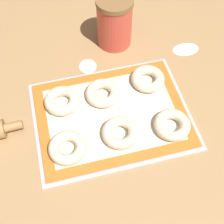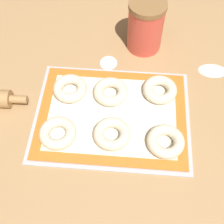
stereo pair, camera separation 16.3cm
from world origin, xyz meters
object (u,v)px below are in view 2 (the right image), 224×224
bagel_back_right (160,90)px  bagel_front_right (166,141)px  baking_tray (112,116)px  bagel_front_center (112,134)px  bagel_back_center (110,92)px  bagel_back_left (70,89)px  flour_canister (146,26)px  bagel_front_left (58,133)px

bagel_back_right → bagel_front_right: bearing=-85.2°
baking_tray → bagel_front_right: 0.18m
bagel_front_center → bagel_back_center: 0.15m
bagel_back_right → bagel_front_center: bearing=-129.1°
bagel_back_center → bagel_front_center: bearing=-83.8°
bagel_back_left → flour_canister: flour_canister is taller
bagel_front_left → bagel_front_center: size_ratio=1.00×
bagel_front_center → bagel_back_right: size_ratio=1.00×
bagel_back_right → baking_tray: bearing=-146.4°
bagel_back_left → bagel_back_center: size_ratio=1.00×
bagel_back_left → bagel_back_right: 0.28m
bagel_front_center → flour_canister: bearing=77.9°
bagel_front_center → bagel_back_left: same height
flour_canister → bagel_back_left: bearing=-134.1°
bagel_front_left → bagel_back_center: 0.21m
bagel_back_center → flour_canister: bearing=67.3°
baking_tray → bagel_front_left: (-0.15, -0.08, 0.02)m
baking_tray → flour_canister: 0.33m
bagel_back_left → bagel_back_right: size_ratio=1.00×
baking_tray → bagel_back_left: size_ratio=4.37×
bagel_front_right → bagel_back_center: (-0.17, 0.16, 0.00)m
bagel_back_left → flour_canister: 0.32m
bagel_back_center → bagel_back_right: (0.15, 0.02, 0.00)m
bagel_front_left → bagel_back_right: bearing=31.5°
baking_tray → bagel_back_right: bagel_back_right is taller
baking_tray → bagel_front_center: size_ratio=4.37×
bagel_front_left → bagel_front_right: same height
bagel_back_left → flour_canister: size_ratio=0.60×
bagel_back_right → flour_canister: bearing=104.1°
baking_tray → flour_canister: size_ratio=2.60×
bagel_front_left → bagel_back_left: 0.16m
bagel_front_right → flour_canister: 0.40m
baking_tray → bagel_front_right: size_ratio=4.37×
baking_tray → bagel_back_right: size_ratio=4.37×
bagel_back_right → flour_canister: flour_canister is taller
bagel_back_left → bagel_back_right: bearing=3.5°
baking_tray → bagel_back_center: bagel_back_center is taller
baking_tray → bagel_front_right: bearing=-28.8°
bagel_front_left → bagel_back_right: (0.29, 0.17, 0.00)m
baking_tray → bagel_front_right: (0.15, -0.08, 0.02)m
baking_tray → flour_canister: bearing=74.2°
bagel_front_right → bagel_front_center: bearing=175.3°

